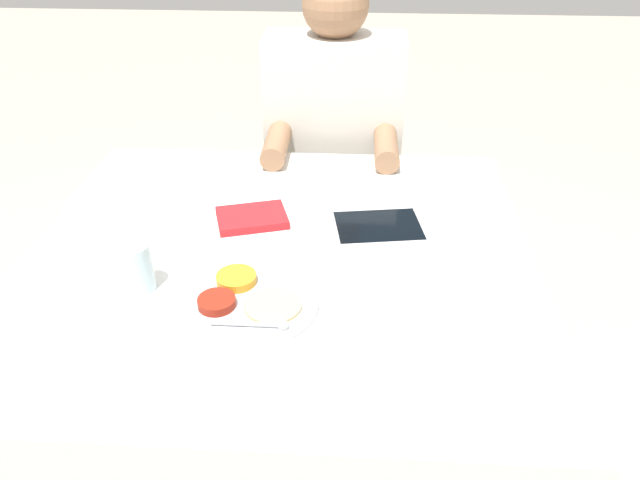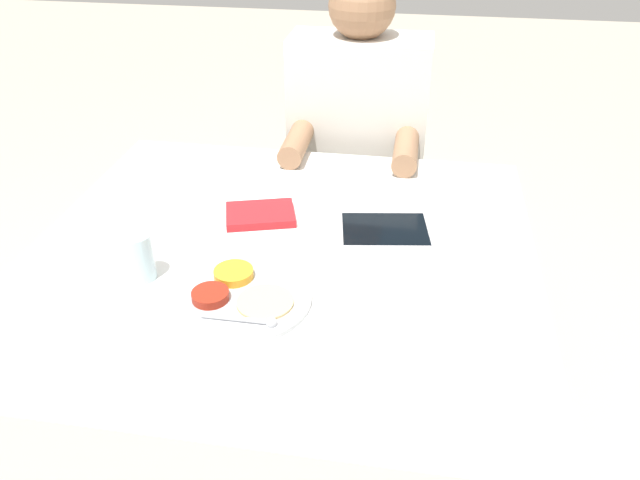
{
  "view_description": "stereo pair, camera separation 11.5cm",
  "coord_description": "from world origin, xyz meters",
  "px_view_note": "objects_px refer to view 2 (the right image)",
  "views": [
    {
      "loc": [
        0.16,
        -1.16,
        1.53
      ],
      "look_at": [
        0.1,
        -0.04,
        0.82
      ],
      "focal_mm": 35.0,
      "sensor_mm": 36.0,
      "label": 1
    },
    {
      "loc": [
        0.28,
        -1.15,
        1.53
      ],
      "look_at": [
        0.1,
        -0.04,
        0.82
      ],
      "focal_mm": 35.0,
      "sensor_mm": 36.0,
      "label": 2
    }
  ],
  "objects_px": {
    "person_diner": "(356,182)",
    "red_notebook": "(260,215)",
    "thali_tray": "(241,296)",
    "drinking_glass": "(139,257)",
    "tablet_device": "(385,230)"
  },
  "relations": [
    {
      "from": "red_notebook",
      "to": "tablet_device",
      "type": "height_order",
      "value": "red_notebook"
    },
    {
      "from": "person_diner",
      "to": "red_notebook",
      "type": "bearing_deg",
      "value": -106.74
    },
    {
      "from": "thali_tray",
      "to": "red_notebook",
      "type": "relative_size",
      "value": 1.43
    },
    {
      "from": "tablet_device",
      "to": "person_diner",
      "type": "distance_m",
      "value": 0.64
    },
    {
      "from": "thali_tray",
      "to": "person_diner",
      "type": "relative_size",
      "value": 0.22
    },
    {
      "from": "red_notebook",
      "to": "tablet_device",
      "type": "bearing_deg",
      "value": -2.73
    },
    {
      "from": "red_notebook",
      "to": "person_diner",
      "type": "distance_m",
      "value": 0.63
    },
    {
      "from": "tablet_device",
      "to": "person_diner",
      "type": "xyz_separation_m",
      "value": [
        -0.13,
        0.59,
        -0.18
      ]
    },
    {
      "from": "thali_tray",
      "to": "drinking_glass",
      "type": "xyz_separation_m",
      "value": [
        -0.23,
        0.04,
        0.04
      ]
    },
    {
      "from": "thali_tray",
      "to": "person_diner",
      "type": "height_order",
      "value": "person_diner"
    },
    {
      "from": "drinking_glass",
      "to": "thali_tray",
      "type": "bearing_deg",
      "value": -10.03
    },
    {
      "from": "person_diner",
      "to": "tablet_device",
      "type": "bearing_deg",
      "value": -77.56
    },
    {
      "from": "tablet_device",
      "to": "drinking_glass",
      "type": "distance_m",
      "value": 0.56
    },
    {
      "from": "red_notebook",
      "to": "drinking_glass",
      "type": "height_order",
      "value": "drinking_glass"
    },
    {
      "from": "drinking_glass",
      "to": "tablet_device",
      "type": "bearing_deg",
      "value": 28.7
    }
  ]
}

